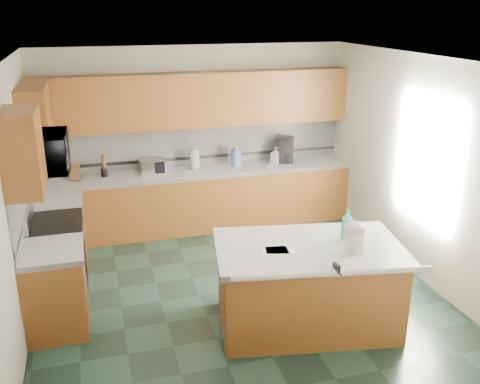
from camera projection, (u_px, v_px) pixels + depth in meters
name	position (u px, v px, depth m)	size (l,w,h in m)	color
floor	(236.00, 291.00, 6.40)	(4.60, 4.60, 0.00)	black
ceiling	(235.00, 60.00, 5.50)	(4.60, 4.60, 0.00)	white
wall_back	(195.00, 137.00, 8.06)	(4.60, 0.04, 2.70)	beige
wall_front	(322.00, 282.00, 3.85)	(4.60, 0.04, 2.70)	beige
wall_left	(13.00, 204.00, 5.35)	(0.04, 4.60, 2.70)	beige
wall_right	(418.00, 167.00, 6.55)	(0.04, 4.60, 2.70)	beige
back_base_cab	(201.00, 201.00, 8.07)	(4.60, 0.60, 0.86)	#4A260E
back_countertop	(200.00, 172.00, 7.92)	(4.60, 0.64, 0.06)	silver
back_upper_cab	(196.00, 100.00, 7.69)	(4.60, 0.33, 0.78)	#4A260E
back_backsplash	(195.00, 145.00, 8.07)	(4.60, 0.02, 0.63)	silver
back_accent_band	(196.00, 157.00, 8.13)	(4.60, 0.01, 0.05)	black
left_base_cab_rear	(61.00, 234.00, 6.91)	(0.60, 0.82, 0.86)	#4A260E
left_counter_rear	(56.00, 201.00, 6.76)	(0.64, 0.82, 0.06)	silver
left_base_cab_front	(56.00, 292.00, 5.52)	(0.60, 0.72, 0.86)	#4A260E
left_counter_front	(51.00, 252.00, 5.37)	(0.64, 0.72, 0.06)	silver
left_backsplash	(23.00, 196.00, 5.90)	(0.02, 2.30, 0.63)	silver
left_accent_band	(26.00, 213.00, 5.96)	(0.01, 2.30, 0.05)	black
left_upper_cab_rear	(35.00, 117.00, 6.50)	(0.33, 1.09, 0.78)	#4A260E
left_upper_cab_front	(22.00, 152.00, 4.99)	(0.33, 0.72, 0.78)	#4A260E
range_body	(58.00, 260.00, 6.19)	(0.60, 0.76, 0.88)	#B7B7BC
range_oven_door	(85.00, 260.00, 6.28)	(0.02, 0.68, 0.55)	black
range_cooktop	(54.00, 223.00, 6.04)	(0.62, 0.78, 0.04)	black
range_handle	(84.00, 230.00, 6.16)	(0.02, 0.02, 0.66)	#B7B7BC
range_backguard	(28.00, 216.00, 5.93)	(0.06, 0.76, 0.18)	#B7B7BC
microwave	(45.00, 152.00, 5.76)	(0.73, 0.50, 0.41)	#B7B7BC
island_base	(307.00, 288.00, 5.59)	(1.80, 1.03, 0.86)	#4A260E
island_top	(309.00, 248.00, 5.44)	(1.90, 1.13, 0.06)	silver
island_bullnose	(333.00, 274.00, 4.93)	(0.06, 0.06, 1.90)	silver
treat_jar	(354.00, 241.00, 5.31)	(0.19, 0.19, 0.20)	#F2E5CF
treat_jar_lid	(355.00, 228.00, 5.26)	(0.21, 0.21, 0.13)	#D5A8B8
treat_jar_knob	(356.00, 224.00, 5.25)	(0.02, 0.02, 0.07)	tan
treat_jar_knob_end_l	(352.00, 224.00, 5.24)	(0.04, 0.04, 0.04)	tan
treat_jar_knob_end_r	(359.00, 223.00, 5.26)	(0.04, 0.04, 0.04)	tan
soap_bottle_island	(347.00, 224.00, 5.54)	(0.13, 0.13, 0.33)	#28B88E
paper_sheet_a	(280.00, 249.00, 5.35)	(0.29, 0.21, 0.00)	white
paper_sheet_b	(275.00, 251.00, 5.31)	(0.27, 0.20, 0.00)	white
clamp_body	(336.00, 268.00, 4.94)	(0.03, 0.10, 0.09)	black
clamp_handle	(339.00, 273.00, 4.89)	(0.02, 0.02, 0.07)	black
knife_block	(75.00, 172.00, 7.46)	(0.12, 0.10, 0.23)	#472814
utensil_crock	(105.00, 172.00, 7.61)	(0.10, 0.10, 0.13)	black
utensil_bundle	(104.00, 161.00, 7.55)	(0.06, 0.06, 0.19)	#472814
toaster_oven	(152.00, 166.00, 7.74)	(0.37, 0.25, 0.21)	#B7B7BC
toaster_oven_door	(153.00, 168.00, 7.64)	(0.33, 0.01, 0.17)	black
paper_towel	(195.00, 159.00, 7.94)	(0.13, 0.13, 0.30)	white
paper_towel_base	(195.00, 168.00, 7.98)	(0.20, 0.20, 0.01)	#B7B7BC
water_jug	(236.00, 158.00, 8.07)	(0.16, 0.16, 0.26)	#6B86BE
water_jug_neck	(236.00, 148.00, 8.02)	(0.08, 0.08, 0.04)	#6B86BE
coffee_maker	(286.00, 150.00, 8.28)	(0.23, 0.25, 0.39)	black
coffee_carafe	(287.00, 158.00, 8.26)	(0.16, 0.16, 0.16)	black
soap_bottle_back	(276.00, 155.00, 8.22)	(0.12, 0.12, 0.26)	white
soap_back_cap	(276.00, 146.00, 8.18)	(0.02, 0.02, 0.03)	red
window_light_proxy	(427.00, 160.00, 6.31)	(0.02, 1.40, 1.10)	white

